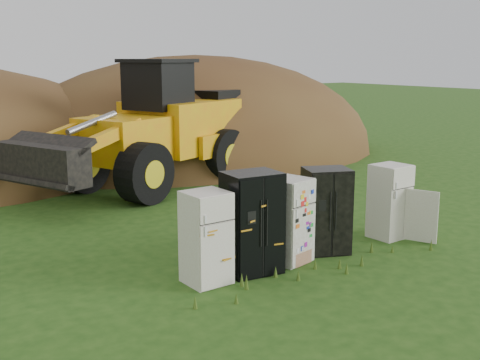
{
  "coord_description": "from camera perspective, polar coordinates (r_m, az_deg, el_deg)",
  "views": [
    {
      "loc": [
        -7.75,
        -8.65,
        3.94
      ],
      "look_at": [
        -0.29,
        2.0,
        1.27
      ],
      "focal_mm": 45.0,
      "sensor_mm": 36.0,
      "label": 1
    }
  ],
  "objects": [
    {
      "name": "fridge_black_side",
      "position": [
        11.08,
        1.15,
        -4.07
      ],
      "size": [
        1.06,
        0.88,
        1.89
      ],
      "primitive_type": null,
      "rotation": [
        0.0,
        0.0,
        -0.11
      ],
      "color": "black",
      "rests_on": "ground"
    },
    {
      "name": "fridge_open_door",
      "position": [
        13.63,
        13.98,
        -1.97
      ],
      "size": [
        0.76,
        0.71,
        1.63
      ],
      "primitive_type": null,
      "rotation": [
        0.0,
        0.0,
        0.04
      ],
      "color": "white",
      "rests_on": "ground"
    },
    {
      "name": "fridge_leftmost",
      "position": [
        10.6,
        -3.24,
        -5.48
      ],
      "size": [
        0.74,
        0.71,
        1.65
      ],
      "primitive_type": null,
      "rotation": [
        0.0,
        0.0,
        0.02
      ],
      "color": "white",
      "rests_on": "ground"
    },
    {
      "name": "fridge_dark_mid",
      "position": [
        12.35,
        8.17,
        -2.89
      ],
      "size": [
        1.1,
        1.02,
        1.74
      ],
      "primitive_type": null,
      "rotation": [
        0.0,
        0.0,
        -0.41
      ],
      "color": "black",
      "rests_on": "ground"
    },
    {
      "name": "fridge_sticker",
      "position": [
        11.7,
        4.67,
        -3.84
      ],
      "size": [
        0.87,
        0.83,
        1.66
      ],
      "primitive_type": null,
      "rotation": [
        0.0,
        0.0,
        0.23
      ],
      "color": "white",
      "rests_on": "ground"
    },
    {
      "name": "ground",
      "position": [
        12.27,
        6.54,
        -7.19
      ],
      "size": [
        120.0,
        120.0,
        0.0
      ],
      "primitive_type": "plane",
      "color": "#204813",
      "rests_on": "ground"
    },
    {
      "name": "wheel_loader",
      "position": [
        17.95,
        -9.74,
        5.05
      ],
      "size": [
        8.65,
        5.94,
        3.88
      ],
      "primitive_type": null,
      "rotation": [
        0.0,
        0.0,
        0.37
      ],
      "color": "orange",
      "rests_on": "ground"
    },
    {
      "name": "dirt_mound_right",
      "position": [
        24.87,
        -4.15,
        2.47
      ],
      "size": [
        16.23,
        11.9,
        8.03
      ],
      "primitive_type": "ellipsoid",
      "color": "#4A2C18",
      "rests_on": "ground"
    }
  ]
}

